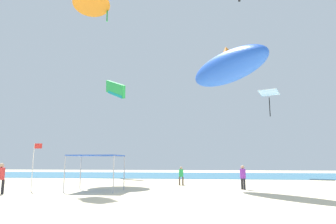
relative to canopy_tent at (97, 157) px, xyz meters
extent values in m
cube|color=beige|center=(5.00, -3.16, -2.36)|extent=(110.00, 110.00, 0.10)
cube|color=teal|center=(5.00, 25.30, -2.29)|extent=(110.00, 20.70, 0.03)
cylinder|color=#B2B2B7|center=(-1.66, -1.28, -1.12)|extent=(0.07, 0.07, 2.38)
cylinder|color=#B2B2B7|center=(1.66, -1.28, -1.12)|extent=(0.07, 0.07, 2.38)
cylinder|color=#B2B2B7|center=(-1.66, 1.28, -1.12)|extent=(0.07, 0.07, 2.38)
cylinder|color=#B2B2B7|center=(1.66, 1.28, -1.12)|extent=(0.07, 0.07, 2.38)
cube|color=blue|center=(0.00, 0.00, 0.10)|extent=(3.38, 2.62, 0.06)
cylinder|color=brown|center=(5.30, 5.75, -1.95)|extent=(0.14, 0.14, 0.72)
cylinder|color=brown|center=(5.58, 5.79, -1.95)|extent=(0.14, 0.14, 0.72)
cylinder|color=green|center=(5.44, 5.77, -1.28)|extent=(0.37, 0.37, 0.62)
sphere|color=tan|center=(5.44, 5.77, -0.85)|extent=(0.23, 0.23, 0.23)
cylinder|color=black|center=(10.27, 2.24, -1.92)|extent=(0.15, 0.15, 0.79)
cylinder|color=black|center=(10.14, 2.52, -1.92)|extent=(0.15, 0.15, 0.79)
cylinder|color=purple|center=(10.21, 2.38, -1.18)|extent=(0.41, 0.41, 0.68)
sphere|color=tan|center=(10.21, 2.38, -0.71)|extent=(0.26, 0.26, 0.26)
cylinder|color=black|center=(-5.10, -2.44, -1.88)|extent=(0.17, 0.17, 0.86)
cylinder|color=red|center=(-5.25, -2.52, -1.07)|extent=(0.45, 0.45, 0.75)
sphere|color=tan|center=(-5.25, -2.52, -0.55)|extent=(0.28, 0.28, 0.28)
cylinder|color=silver|center=(-4.35, -0.56, -0.69)|extent=(0.06, 0.06, 3.24)
cube|color=red|center=(-4.05, -0.56, 0.76)|extent=(0.55, 0.02, 0.35)
ellipsoid|color=blue|center=(9.30, 1.73, 6.66)|extent=(6.73, 8.04, 2.62)
cone|color=orange|center=(9.30, 1.73, 7.91)|extent=(1.70, 1.68, 0.98)
cone|color=orange|center=(-6.08, 12.38, 19.27)|extent=(5.86, 5.89, 1.90)
cylinder|color=green|center=(-4.25, 13.06, 17.81)|extent=(0.95, 2.19, 2.94)
cube|color=green|center=(-4.78, 19.00, 9.76)|extent=(4.13, 4.79, 3.63)
cube|color=teal|center=(-4.78, 19.00, 8.97)|extent=(3.19, 3.47, 2.00)
cube|color=white|center=(16.47, 21.10, 9.13)|extent=(3.28, 3.28, 0.41)
cylinder|color=black|center=(16.47, 21.10, 7.09)|extent=(0.15, 0.15, 2.63)
camera|label=1|loc=(7.48, -19.98, -0.34)|focal=31.54mm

